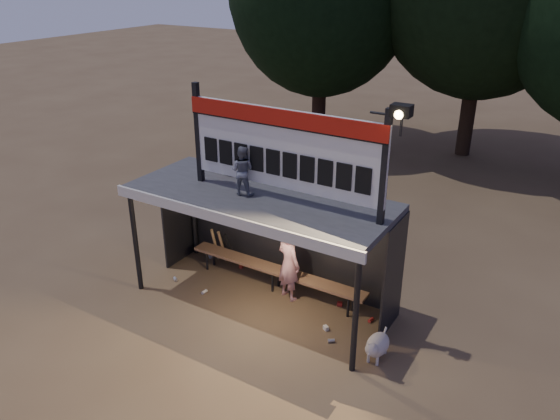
% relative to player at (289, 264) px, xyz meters
% --- Properties ---
extents(ground, '(80.00, 80.00, 0.00)m').
position_rel_player_xyz_m(ground, '(-0.39, -0.42, -0.77)').
color(ground, brown).
rests_on(ground, ground).
extents(player, '(0.65, 0.52, 1.53)m').
position_rel_player_xyz_m(player, '(0.00, 0.00, 0.00)').
color(player, silver).
rests_on(player, ground).
extents(child_a, '(0.51, 0.43, 0.91)m').
position_rel_player_xyz_m(child_a, '(-0.65, -0.56, 2.01)').
color(child_a, slate).
rests_on(child_a, dugout_shelter).
extents(child_b, '(0.54, 0.48, 0.93)m').
position_rel_player_xyz_m(child_b, '(-1.46, 0.17, 2.02)').
color(child_b, '#B0251B').
rests_on(child_b, dugout_shelter).
extents(dugout_shelter, '(5.10, 2.08, 2.32)m').
position_rel_player_xyz_m(dugout_shelter, '(-0.39, -0.18, 1.08)').
color(dugout_shelter, '#3A3A3D').
rests_on(dugout_shelter, ground).
extents(scoreboard_assembly, '(4.10, 0.27, 1.99)m').
position_rel_player_xyz_m(scoreboard_assembly, '(0.17, -0.43, 2.56)').
color(scoreboard_assembly, black).
rests_on(scoreboard_assembly, dugout_shelter).
extents(bench, '(4.00, 0.35, 0.48)m').
position_rel_player_xyz_m(bench, '(-0.39, 0.13, -0.33)').
color(bench, '#8C6242').
rests_on(bench, ground).
extents(dog, '(0.36, 0.81, 0.49)m').
position_rel_player_xyz_m(dog, '(2.25, -0.86, -0.49)').
color(dog, beige).
rests_on(dog, ground).
extents(bats, '(0.47, 0.32, 0.84)m').
position_rel_player_xyz_m(bats, '(-1.95, 0.40, -0.34)').
color(bats, '#A7814E').
rests_on(bats, ground).
extents(litter, '(4.25, 1.43, 0.08)m').
position_rel_player_xyz_m(litter, '(-0.31, -0.20, -0.73)').
color(litter, '#A3201C').
rests_on(litter, ground).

